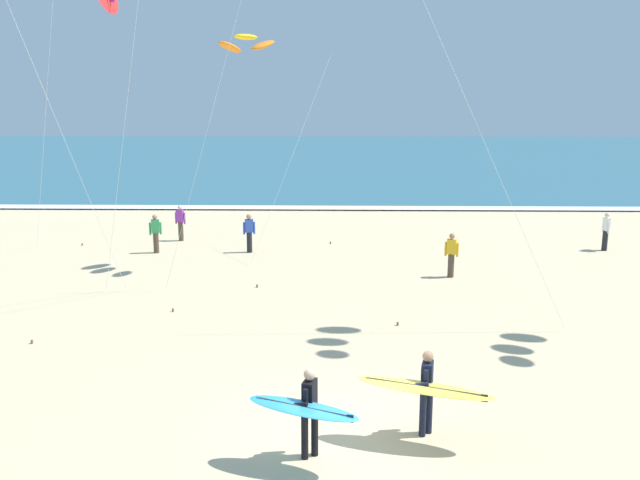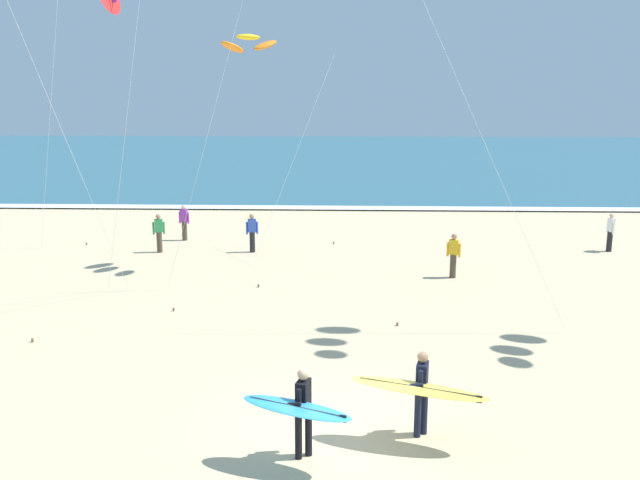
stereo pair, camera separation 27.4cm
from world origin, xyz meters
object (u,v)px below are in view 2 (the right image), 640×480
object	(u,v)px
bystander_yellow_top	(453,255)
bystander_green_top	(159,233)
surfer_lead	(300,408)
bystander_white_top	(610,232)
surfer_trailing	(420,388)
bystander_purple_top	(184,222)
kite_arc_golden_close	(249,44)
bystander_blue_top	(252,233)

from	to	relation	value
bystander_yellow_top	bystander_green_top	distance (m)	11.91
surfer_lead	bystander_white_top	size ratio (longest dim) A/B	1.30
surfer_trailing	bystander_green_top	world-z (taller)	surfer_trailing
bystander_yellow_top	bystander_purple_top	bearing A→B (deg)	152.26
surfer_trailing	bystander_yellow_top	world-z (taller)	surfer_trailing
kite_arc_golden_close	bystander_white_top	world-z (taller)	kite_arc_golden_close
bystander_blue_top	bystander_yellow_top	xyz separation A→B (m)	(7.61, -3.61, 0.00)
bystander_white_top	bystander_yellow_top	bearing A→B (deg)	-148.98
kite_arc_golden_close	bystander_blue_top	size ratio (longest dim) A/B	5.30
bystander_green_top	bystander_yellow_top	bearing A→B (deg)	-16.80
bystander_blue_top	surfer_lead	bearing A→B (deg)	-79.39
surfer_trailing	bystander_white_top	distance (m)	18.38
bystander_blue_top	bystander_yellow_top	world-z (taller)	same
surfer_trailing	bystander_blue_top	size ratio (longest dim) A/B	1.65
bystander_blue_top	bystander_purple_top	bearing A→B (deg)	147.15
surfer_lead	bystander_white_top	xyz separation A→B (m)	(11.67, 16.60, -0.23)
kite_arc_golden_close	bystander_blue_top	bearing A→B (deg)	98.56
surfer_lead	bystander_green_top	xyz separation A→B (m)	(-6.78, 15.79, -0.23)
surfer_trailing	bystander_white_top	bearing A→B (deg)	58.97
surfer_lead	bystander_purple_top	world-z (taller)	surfer_lead
surfer_trailing	bystander_yellow_top	distance (m)	11.76
bystander_yellow_top	bystander_purple_top	size ratio (longest dim) A/B	1.00
bystander_white_top	surfer_trailing	bearing A→B (deg)	-121.03
bystander_white_top	bystander_blue_top	bearing A→B (deg)	-177.51
surfer_trailing	kite_arc_golden_close	world-z (taller)	kite_arc_golden_close
surfer_trailing	bystander_purple_top	size ratio (longest dim) A/B	1.65
bystander_white_top	surfer_lead	bearing A→B (deg)	-125.12
surfer_trailing	bystander_white_top	xyz separation A→B (m)	(9.48, 15.75, -0.24)
surfer_lead	bystander_blue_top	xyz separation A→B (m)	(-2.99, 15.96, -0.23)
bystander_yellow_top	bystander_blue_top	bearing A→B (deg)	154.64
bystander_purple_top	bystander_white_top	bearing A→B (deg)	-4.73
kite_arc_golden_close	bystander_purple_top	xyz separation A→B (m)	(-3.62, 4.34, -7.28)
surfer_trailing	kite_arc_golden_close	bearing A→B (deg)	110.62
bystander_yellow_top	bystander_green_top	world-z (taller)	same
bystander_green_top	bystander_white_top	distance (m)	18.48
bystander_purple_top	bystander_green_top	xyz separation A→B (m)	(-0.50, -2.29, 0.00)
surfer_lead	bystander_white_top	distance (m)	20.29
bystander_purple_top	bystander_green_top	distance (m)	2.34
bystander_yellow_top	bystander_purple_top	xyz separation A→B (m)	(-10.90, 5.73, 0.00)
surfer_trailing	kite_arc_golden_close	distance (m)	15.48
bystander_blue_top	bystander_yellow_top	size ratio (longest dim) A/B	1.00
kite_arc_golden_close	bystander_green_top	size ratio (longest dim) A/B	5.30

